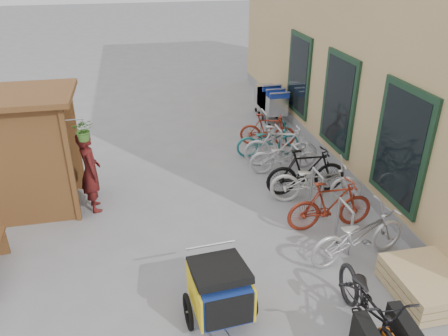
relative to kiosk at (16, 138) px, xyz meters
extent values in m
plane|color=gray|center=(3.28, -2.47, -1.55)|extent=(80.00, 80.00, 0.00)
cube|color=tan|center=(9.78, 2.03, 1.95)|extent=(6.00, 13.00, 7.00)
cube|color=gray|center=(6.86, 2.03, -1.40)|extent=(0.18, 13.00, 0.30)
cube|color=#15311F|center=(6.75, -1.97, 0.05)|extent=(0.06, 1.50, 2.20)
cube|color=black|center=(6.72, -1.97, 0.05)|extent=(0.02, 1.25, 1.95)
cube|color=#15311F|center=(6.75, 0.53, 0.05)|extent=(0.06, 1.50, 2.20)
cube|color=black|center=(6.72, 0.53, 0.05)|extent=(0.02, 1.25, 1.95)
cube|color=#15311F|center=(6.75, 3.03, 0.05)|extent=(0.06, 1.50, 2.20)
cube|color=black|center=(6.72, 3.03, 0.05)|extent=(0.02, 1.25, 1.95)
cube|color=brown|center=(0.98, -0.62, -0.40)|extent=(0.09, 0.09, 2.30)
cube|color=brown|center=(0.98, 0.68, -0.40)|extent=(0.09, 0.09, 2.30)
cube|color=brown|center=(0.08, -0.59, -0.40)|extent=(1.80, 0.05, 2.30)
cube|color=brown|center=(0.08, 0.65, -0.40)|extent=(1.80, 0.05, 2.30)
cube|color=brown|center=(0.08, 0.03, 0.80)|extent=(2.15, 1.65, 0.10)
cube|color=brown|center=(-0.12, 0.03, -0.65)|extent=(1.30, 1.15, 0.04)
cube|color=brown|center=(-0.12, 0.03, -0.05)|extent=(1.30, 1.15, 0.04)
cylinder|color=#A5A8AD|center=(1.16, -0.62, 0.50)|extent=(0.36, 0.02, 0.02)
imported|color=#407127|center=(1.31, -0.62, 0.30)|extent=(0.38, 0.33, 0.42)
cylinder|color=#A5A8AD|center=(5.58, -2.72, -1.13)|extent=(0.05, 0.05, 0.84)
cylinder|color=#A5A8AD|center=(5.58, -2.22, -1.13)|extent=(0.05, 0.05, 0.84)
cylinder|color=#A5A8AD|center=(5.58, -2.47, -0.71)|extent=(0.05, 0.50, 0.05)
cylinder|color=#A5A8AD|center=(5.58, -1.52, -1.13)|extent=(0.05, 0.05, 0.84)
cylinder|color=#A5A8AD|center=(5.58, -1.02, -1.13)|extent=(0.05, 0.05, 0.84)
cylinder|color=#A5A8AD|center=(5.58, -1.27, -0.71)|extent=(0.05, 0.50, 0.05)
cylinder|color=#A5A8AD|center=(5.58, -0.32, -1.13)|extent=(0.05, 0.05, 0.84)
cylinder|color=#A5A8AD|center=(5.58, 0.18, -1.13)|extent=(0.05, 0.05, 0.84)
cylinder|color=#A5A8AD|center=(5.58, -0.07, -0.71)|extent=(0.05, 0.50, 0.05)
cylinder|color=#A5A8AD|center=(5.58, 0.88, -1.13)|extent=(0.05, 0.05, 0.84)
cylinder|color=#A5A8AD|center=(5.58, 1.38, -1.13)|extent=(0.05, 0.05, 0.84)
cylinder|color=#A5A8AD|center=(5.58, 1.13, -0.71)|extent=(0.05, 0.50, 0.05)
cylinder|color=#A5A8AD|center=(5.58, 2.08, -1.13)|extent=(0.05, 0.05, 0.84)
cylinder|color=#A5A8AD|center=(5.58, 2.58, -1.13)|extent=(0.05, 0.05, 0.84)
cylinder|color=#A5A8AD|center=(5.58, 2.33, -0.71)|extent=(0.05, 0.50, 0.05)
cube|color=tan|center=(6.28, -3.87, -1.48)|extent=(1.00, 1.20, 0.12)
cube|color=tan|center=(6.28, -3.87, -1.34)|extent=(1.00, 1.20, 0.12)
cube|color=tan|center=(6.28, -3.87, -1.20)|extent=(1.00, 1.20, 0.12)
cube|color=silver|center=(6.28, 3.62, -0.92)|extent=(0.58, 0.89, 0.55)
cube|color=#173099|center=(6.28, 3.16, -0.55)|extent=(0.58, 0.04, 0.19)
cylinder|color=silver|center=(6.28, 3.13, -0.48)|extent=(0.61, 0.04, 0.04)
cylinder|color=black|center=(6.05, 3.25, -1.49)|extent=(0.04, 0.13, 0.13)
cube|color=silver|center=(6.28, 3.98, -0.92)|extent=(0.58, 0.89, 0.55)
cube|color=#173099|center=(6.28, 3.53, -0.55)|extent=(0.58, 0.04, 0.19)
cylinder|color=silver|center=(6.28, 3.50, -0.48)|extent=(0.61, 0.04, 0.04)
cylinder|color=black|center=(6.05, 3.62, -1.49)|extent=(0.04, 0.13, 0.13)
cube|color=silver|center=(6.28, 4.35, -0.92)|extent=(0.58, 0.89, 0.55)
cube|color=#173099|center=(6.28, 3.90, -0.55)|extent=(0.58, 0.04, 0.19)
cylinder|color=silver|center=(6.28, 3.87, -0.48)|extent=(0.61, 0.04, 0.04)
cylinder|color=black|center=(6.05, 3.98, -1.49)|extent=(0.04, 0.13, 0.13)
cube|color=navy|center=(3.14, -3.67, -1.04)|extent=(0.74, 0.94, 0.52)
cube|color=yellow|center=(2.78, -3.69, -1.04)|extent=(0.10, 0.89, 0.52)
cube|color=yellow|center=(3.50, -3.64, -1.04)|extent=(0.10, 0.89, 0.52)
cube|color=black|center=(3.18, -4.14, -1.01)|extent=(0.63, 0.08, 0.48)
cube|color=black|center=(3.14, -3.61, -0.72)|extent=(0.80, 0.91, 0.25)
torus|color=black|center=(2.69, -3.70, -1.31)|extent=(0.10, 0.52, 0.52)
torus|color=black|center=(3.60, -3.63, -1.31)|extent=(0.10, 0.52, 0.52)
cylinder|color=#B7B7BC|center=(3.11, -3.18, -0.63)|extent=(0.72, 0.09, 0.03)
imported|color=black|center=(5.01, -4.36, -1.06)|extent=(0.80, 1.92, 0.99)
cube|color=black|center=(5.23, -4.83, -1.10)|extent=(0.23, 0.66, 0.45)
cube|color=orange|center=(4.97, -4.86, -1.05)|extent=(0.13, 0.19, 0.12)
imported|color=maroon|center=(1.27, -0.26, -0.72)|extent=(0.53, 0.69, 1.67)
imported|color=#B6B7BC|center=(5.66, -2.83, -1.07)|extent=(1.92, 0.97, 0.96)
imported|color=maroon|center=(5.59, -1.89, -1.06)|extent=(1.65, 0.49, 0.99)
imported|color=silver|center=(5.69, -0.96, -1.07)|extent=(1.95, 1.14, 0.97)
imported|color=black|center=(5.64, -0.56, -1.03)|extent=(1.74, 0.56, 1.04)
imported|color=#B6B7BC|center=(5.51, 0.42, -1.12)|extent=(1.70, 0.86, 0.85)
imported|color=#B6B7BC|center=(5.52, 0.76, -1.03)|extent=(1.81, 0.98, 1.05)
imported|color=#1C6E72|center=(5.43, 1.43, -1.13)|extent=(1.64, 0.64, 0.85)
imported|color=maroon|center=(5.60, 2.04, -1.11)|extent=(1.52, 0.89, 0.88)
camera|label=1|loc=(2.23, -8.18, 3.17)|focal=35.00mm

